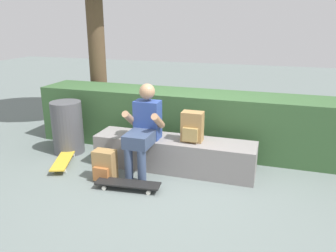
{
  "coord_description": "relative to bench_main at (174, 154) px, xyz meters",
  "views": [
    {
      "loc": [
        1.25,
        -3.89,
        2.0
      ],
      "look_at": [
        -0.1,
        0.31,
        0.6
      ],
      "focal_mm": 36.17,
      "sensor_mm": 36.0,
      "label": 1
    }
  ],
  "objects": [
    {
      "name": "ground_plane",
      "position": [
        0.0,
        -0.25,
        -0.22
      ],
      "size": [
        24.0,
        24.0,
        0.0
      ],
      "primitive_type": "plane",
      "color": "slate"
    },
    {
      "name": "skateboard_near_person",
      "position": [
        -0.36,
        -0.75,
        -0.15
      ],
      "size": [
        0.82,
        0.28,
        0.09
      ],
      "color": "black",
      "rests_on": "ground"
    },
    {
      "name": "bench_main",
      "position": [
        0.0,
        0.0,
        0.0
      ],
      "size": [
        2.21,
        0.5,
        0.44
      ],
      "color": "gray",
      "rests_on": "ground"
    },
    {
      "name": "person_skater",
      "position": [
        -0.35,
        -0.22,
        0.42
      ],
      "size": [
        0.49,
        0.62,
        1.19
      ],
      "color": "#2D4793",
      "rests_on": "ground"
    },
    {
      "name": "backpack_on_bench",
      "position": [
        0.25,
        -0.01,
        0.41
      ],
      "size": [
        0.28,
        0.23,
        0.4
      ],
      "color": "#A37A47",
      "rests_on": "bench_main"
    },
    {
      "name": "backpack_on_ground",
      "position": [
        -0.75,
        -0.6,
        -0.03
      ],
      "size": [
        0.28,
        0.23,
        0.4
      ],
      "color": "#A37A47",
      "rests_on": "ground"
    },
    {
      "name": "trash_bin",
      "position": [
        -1.74,
        0.09,
        0.18
      ],
      "size": [
        0.47,
        0.47,
        0.81
      ],
      "color": "#4C4C51",
      "rests_on": "ground"
    },
    {
      "name": "skateboard_beside_bench",
      "position": [
        -1.54,
        -0.35,
        -0.15
      ],
      "size": [
        0.47,
        0.82,
        0.09
      ],
      "color": "gold",
      "rests_on": "ground"
    },
    {
      "name": "hedge_row",
      "position": [
        0.36,
        0.86,
        0.24
      ],
      "size": [
        5.67,
        0.75,
        0.91
      ],
      "color": "#375B32",
      "rests_on": "ground"
    }
  ]
}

